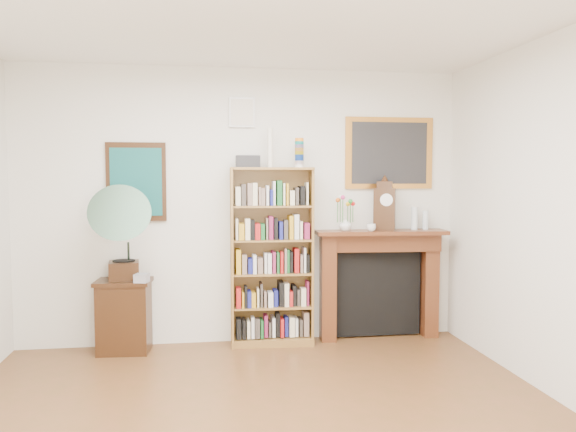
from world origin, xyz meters
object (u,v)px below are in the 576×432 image
at_px(fireplace, 379,274).
at_px(cd_stack, 142,278).
at_px(bookshelf, 272,246).
at_px(gramophone, 121,227).
at_px(flower_vase, 345,224).
at_px(side_cabinet, 124,316).
at_px(bottle_right, 425,220).
at_px(teacup, 371,228).
at_px(bottle_left, 414,218).
at_px(mantel_clock, 384,207).

relative_size(fireplace, cd_stack, 11.45).
xyz_separation_m(bookshelf, gramophone, (-1.45, -0.14, 0.23)).
xyz_separation_m(bookshelf, flower_vase, (0.76, 0.01, 0.21)).
distance_m(side_cabinet, bottle_right, 3.21).
xyz_separation_m(gramophone, teacup, (2.46, 0.06, -0.04)).
xyz_separation_m(side_cabinet, flower_vase, (2.21, 0.05, 0.86)).
bearing_deg(bottle_right, cd_stack, -175.49).
height_order(gramophone, teacup, gramophone).
xyz_separation_m(teacup, bottle_right, (0.63, 0.12, 0.06)).
relative_size(side_cabinet, bottle_right, 3.54).
relative_size(side_cabinet, teacup, 7.33).
xyz_separation_m(fireplace, cd_stack, (-2.41, -0.26, 0.07)).
bearing_deg(flower_vase, side_cabinet, -178.80).
height_order(cd_stack, teacup, teacup).
bearing_deg(bottle_left, side_cabinet, -178.55).
height_order(fireplace, cd_stack, fireplace).
relative_size(cd_stack, bottle_left, 0.50).
bearing_deg(teacup, flower_vase, 160.90).
distance_m(flower_vase, teacup, 0.27).
relative_size(teacup, bottle_left, 0.40).
bearing_deg(bottle_left, bottle_right, 1.94).
relative_size(bookshelf, teacup, 21.39).
bearing_deg(bookshelf, fireplace, 6.54).
relative_size(gramophone, bottle_right, 4.62).
bearing_deg(flower_vase, bottle_left, 2.16).
bearing_deg(teacup, mantel_clock, 31.59).
height_order(fireplace, gramophone, gramophone).
distance_m(flower_vase, bottle_right, 0.88).
bearing_deg(flower_vase, bookshelf, -179.56).
distance_m(side_cabinet, cd_stack, 0.46).
distance_m(cd_stack, mantel_clock, 2.54).
bearing_deg(bookshelf, bottle_right, 4.50).
bearing_deg(bottle_right, bottle_left, -178.06).
relative_size(bookshelf, gramophone, 2.24).
height_order(side_cabinet, flower_vase, flower_vase).
height_order(side_cabinet, teacup, teacup).
height_order(teacup, bottle_left, bottle_left).
bearing_deg(mantel_clock, teacup, -125.45).
bearing_deg(flower_vase, mantel_clock, 2.71).
relative_size(side_cabinet, gramophone, 0.77).
xyz_separation_m(fireplace, bottle_right, (0.49, -0.03, 0.57)).
relative_size(flower_vase, bottle_right, 0.67).
relative_size(cd_stack, bottle_right, 0.60).
xyz_separation_m(mantel_clock, teacup, (-0.17, -0.11, -0.21)).
bearing_deg(bookshelf, side_cabinet, -175.25).
bearing_deg(gramophone, flower_vase, -2.86).
distance_m(fireplace, flower_vase, 0.67).
bearing_deg(fireplace, gramophone, -171.91).
bearing_deg(bottle_right, flower_vase, -177.87).
bearing_deg(gramophone, mantel_clock, -3.04).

